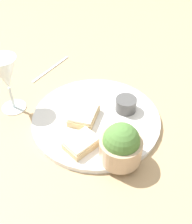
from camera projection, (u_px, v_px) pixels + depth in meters
name	position (u px, v px, depth m)	size (l,w,h in m)	color
ground_plane	(96.00, 121.00, 0.78)	(4.00, 4.00, 0.00)	tan
dinner_plate	(96.00, 119.00, 0.77)	(0.35, 0.35, 0.01)	white
salad_bowl	(121.00, 145.00, 0.64)	(0.10, 0.10, 0.10)	tan
sauce_ramekin	(126.00, 104.00, 0.77)	(0.06, 0.06, 0.04)	#4C4C4C
cheese_toast_near	(84.00, 115.00, 0.75)	(0.11, 0.10, 0.03)	#D1B27F
cheese_toast_far	(82.00, 143.00, 0.68)	(0.08, 0.06, 0.03)	#D1B27F
wine_glass	(6.00, 75.00, 0.74)	(0.07, 0.07, 0.17)	silver
fork	(51.00, 69.00, 0.96)	(0.18, 0.05, 0.01)	silver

